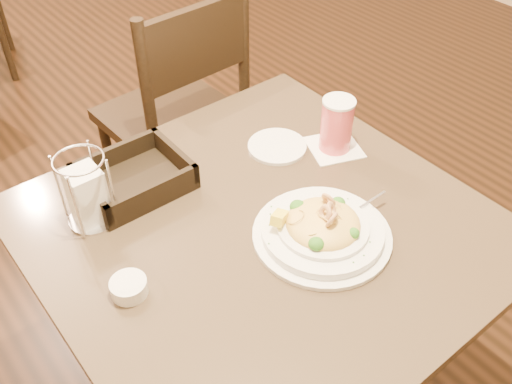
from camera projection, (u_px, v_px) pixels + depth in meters
main_table at (261, 291)px, 1.37m from camera, size 0.90×0.90×0.72m
dining_chair_near at (179, 112)px, 1.92m from camera, size 0.44×0.44×0.93m
pasta_bowl at (322, 228)px, 1.17m from camera, size 0.32×0.29×0.09m
drink_glass at (337, 125)px, 1.37m from camera, size 0.16×0.16×0.14m
bread_basket at (135, 179)px, 1.29m from camera, size 0.23×0.19×0.06m
napkin_caddy at (87, 194)px, 1.18m from camera, size 0.10×0.10×0.17m
side_plate at (277, 146)px, 1.41m from camera, size 0.15×0.15×0.01m
butter_ramekin at (129, 287)px, 1.07m from camera, size 0.08×0.08×0.03m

